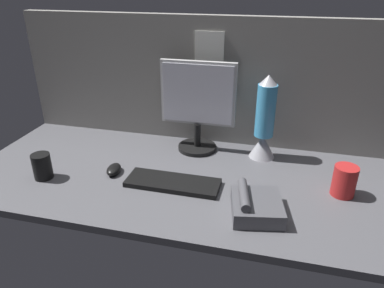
{
  "coord_description": "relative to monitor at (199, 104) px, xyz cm",
  "views": [
    {
      "loc": [
        34.24,
        -123.5,
        75.62
      ],
      "look_at": [
        0.2,
        0.0,
        14.0
      ],
      "focal_mm": 33.27,
      "sensor_mm": 36.0,
      "label": 1
    }
  ],
  "objects": [
    {
      "name": "mug_black_travel",
      "position": [
        -55.33,
        -41.5,
        -17.01
      ],
      "size": [
        7.48,
        7.48,
        10.61
      ],
      "color": "black",
      "rests_on": "ground_plane"
    },
    {
      "name": "ground_plane",
      "position": [
        -0.49,
        -25.11,
        -23.82
      ],
      "size": [
        180.0,
        80.0,
        3.0
      ],
      "primitive_type": "cube",
      "color": "#515156"
    },
    {
      "name": "cubicle_wall_back",
      "position": [
        -0.49,
        12.39,
        7.39
      ],
      "size": [
        180.0,
        5.5,
        59.37
      ],
      "color": "gray",
      "rests_on": "ground_plane"
    },
    {
      "name": "lava_lamp",
      "position": [
        29.82,
        -1.02,
        -6.4
      ],
      "size": [
        11.59,
        11.59,
        37.94
      ],
      "color": "#A5A5AD",
      "rests_on": "ground_plane"
    },
    {
      "name": "desk_phone",
      "position": [
        30.62,
        -44.95,
        -19.13
      ],
      "size": [
        20.27,
        21.86,
        8.8
      ],
      "color": "#4C4C51",
      "rests_on": "ground_plane"
    },
    {
      "name": "mug_red_plastic",
      "position": [
        61.52,
        -25.48,
        -16.37
      ],
      "size": [
        8.7,
        8.7,
        11.9
      ],
      "color": "red",
      "rests_on": "ground_plane"
    },
    {
      "name": "keyboard",
      "position": [
        -2.49,
        -34.22,
        -21.32
      ],
      "size": [
        37.1,
        13.27,
        2.0
      ],
      "primitive_type": "cube",
      "rotation": [
        0.0,
        0.0,
        -0.01
      ],
      "color": "black",
      "rests_on": "ground_plane"
    },
    {
      "name": "monitor",
      "position": [
        0.0,
        0.0,
        0.0
      ],
      "size": [
        34.13,
        18.0,
        41.71
      ],
      "color": "black",
      "rests_on": "ground_plane"
    },
    {
      "name": "mouse",
      "position": [
        -29.17,
        -31.11,
        -20.62
      ],
      "size": [
        6.94,
        10.31,
        3.4
      ],
      "primitive_type": "ellipsoid",
      "rotation": [
        0.0,
        0.0,
        0.15
      ],
      "color": "black",
      "rests_on": "ground_plane"
    }
  ]
}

